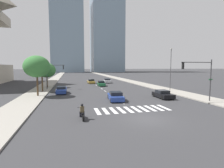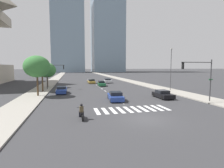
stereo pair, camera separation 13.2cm
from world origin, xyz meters
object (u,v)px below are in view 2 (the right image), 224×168
(sedan_black_0, at_px, (163,94))
(street_tree_second, at_px, (42,69))
(motorcycle_lead, at_px, (81,113))
(street_lamp_east, at_px, (171,66))
(traffic_signal_near, at_px, (200,73))
(traffic_signal_far, at_px, (54,71))
(sedan_gold_3, at_px, (91,81))
(street_tree_third, at_px, (47,70))
(sedan_green_5, at_px, (101,84))
(sedan_blue_1, at_px, (62,90))
(street_tree_nearest, at_px, (37,67))
(sedan_silver_4, at_px, (108,81))
(sedan_blue_2, at_px, (115,96))

(sedan_black_0, xyz_separation_m, street_tree_second, (-19.39, 11.34, 3.91))
(motorcycle_lead, height_order, street_lamp_east, street_lamp_east)
(traffic_signal_near, xyz_separation_m, traffic_signal_far, (-20.58, 19.28, -0.21))
(motorcycle_lead, bearing_deg, sedan_gold_3, -12.31)
(street_lamp_east, bearing_deg, sedan_black_0, -128.01)
(sedan_black_0, relative_size, sedan_gold_3, 0.89)
(motorcycle_lead, xyz_separation_m, street_tree_third, (-6.23, 27.31, 3.53))
(sedan_black_0, relative_size, street_tree_third, 0.75)
(traffic_signal_near, distance_m, street_tree_third, 32.24)
(sedan_green_5, xyz_separation_m, traffic_signal_near, (9.35, -24.12, 3.54))
(sedan_blue_1, distance_m, traffic_signal_far, 7.19)
(traffic_signal_near, bearing_deg, sedan_black_0, -55.38)
(street_tree_nearest, height_order, street_tree_third, street_tree_nearest)
(sedan_gold_3, xyz_separation_m, traffic_signal_far, (-9.53, -12.76, 3.33))
(sedan_silver_4, relative_size, street_tree_third, 0.76)
(sedan_black_0, height_order, street_lamp_east, street_lamp_east)
(sedan_black_0, distance_m, street_tree_third, 27.27)
(sedan_blue_1, height_order, street_tree_third, street_tree_third)
(sedan_black_0, xyz_separation_m, street_lamp_east, (5.97, 7.64, 4.44))
(sedan_blue_1, bearing_deg, street_lamp_east, -92.43)
(sedan_silver_4, xyz_separation_m, street_lamp_east, (8.99, -20.34, 4.42))
(motorcycle_lead, height_order, street_tree_nearest, street_tree_nearest)
(sedan_green_5, height_order, street_tree_second, street_tree_second)
(motorcycle_lead, height_order, traffic_signal_far, traffic_signal_far)
(sedan_black_0, bearing_deg, street_tree_third, -133.07)
(street_tree_second, bearing_deg, sedan_blue_1, -34.49)
(sedan_blue_1, bearing_deg, traffic_signal_far, 17.54)
(traffic_signal_near, distance_m, street_tree_nearest, 24.69)
(motorcycle_lead, relative_size, sedan_blue_1, 0.48)
(sedan_black_0, height_order, sedan_gold_3, sedan_gold_3)
(street_tree_nearest, xyz_separation_m, street_tree_third, (0.00, 12.80, -0.83))
(sedan_silver_4, bearing_deg, street_tree_nearest, -33.62)
(sedan_blue_2, height_order, traffic_signal_near, traffic_signal_near)
(sedan_gold_3, relative_size, street_tree_nearest, 0.73)
(sedan_gold_3, distance_m, street_lamp_east, 24.87)
(sedan_blue_1, relative_size, street_tree_nearest, 0.67)
(traffic_signal_far, bearing_deg, sedan_green_5, 23.32)
(street_tree_nearest, relative_size, street_tree_second, 1.16)
(street_tree_nearest, distance_m, street_tree_third, 12.83)
(motorcycle_lead, bearing_deg, sedan_green_5, -17.81)
(street_tree_third, bearing_deg, street_lamp_east, -23.86)
(sedan_blue_2, xyz_separation_m, sedan_green_5, (1.39, 19.97, -0.01))
(sedan_blue_1, distance_m, sedan_blue_2, 12.04)
(sedan_black_0, height_order, traffic_signal_near, traffic_signal_near)
(street_tree_second, bearing_deg, sedan_gold_3, 55.28)
(sedan_black_0, height_order, sedan_silver_4, sedan_silver_4)
(motorcycle_lead, xyz_separation_m, traffic_signal_near, (16.15, 4.12, 3.54))
(sedan_gold_3, xyz_separation_m, street_tree_second, (-11.34, -16.36, 3.91))
(sedan_blue_1, height_order, sedan_blue_2, sedan_blue_1)
(sedan_black_0, bearing_deg, sedan_silver_4, -172.70)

